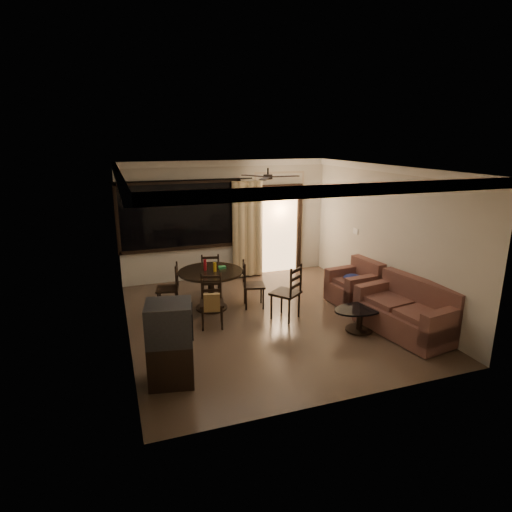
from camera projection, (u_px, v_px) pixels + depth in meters
name	position (u px, v px, depth m)	size (l,w,h in m)	color
ground	(267.00, 319.00, 8.06)	(5.50, 5.50, 0.00)	#7F6651
room_shell	(264.00, 207.00, 9.37)	(5.50, 6.70, 5.50)	beige
dining_table	(211.00, 279.00, 8.40)	(1.26, 1.26, 1.01)	black
dining_chair_west	(169.00, 297.00, 8.39)	(0.50, 0.50, 0.95)	black
dining_chair_east	(253.00, 293.00, 8.58)	(0.50, 0.50, 0.95)	black
dining_chair_south	(212.00, 311.00, 7.66)	(0.50, 0.54, 0.95)	black
dining_chair_north	(211.00, 282.00, 9.24)	(0.50, 0.50, 0.95)	black
tv_cabinet	(170.00, 343.00, 5.85)	(0.71, 0.66, 1.18)	black
sofa	(408.00, 313.00, 7.41)	(1.16, 1.82, 0.91)	#4E2524
armchair	(356.00, 286.00, 8.76)	(0.95, 0.95, 0.87)	#4E2524
coffee_table	(360.00, 316.00, 7.51)	(0.97, 0.58, 0.42)	black
side_chair	(286.00, 302.00, 8.02)	(0.66, 0.66, 1.06)	black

